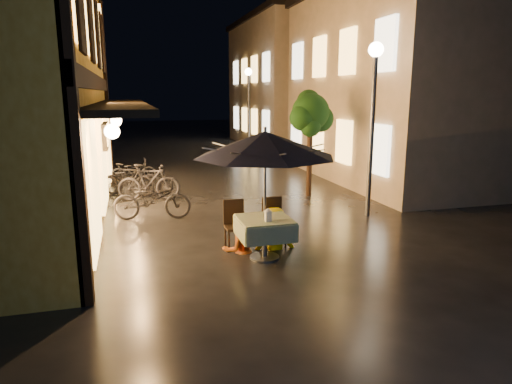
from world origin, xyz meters
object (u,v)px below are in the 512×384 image
object	(u,v)px
streetlamp_near	(373,98)
bicycle_0	(152,200)
person_yellow	(274,209)
table_lantern	(268,214)
patio_umbrella	(265,144)
person_orange	(239,216)
cafe_table	(265,228)

from	to	relation	value
streetlamp_near	bicycle_0	size ratio (longest dim) A/B	2.26
streetlamp_near	person_yellow	bearing A→B (deg)	-150.35
streetlamp_near	bicycle_0	world-z (taller)	streetlamp_near
table_lantern	person_yellow	bearing A→B (deg)	64.32
streetlamp_near	patio_umbrella	size ratio (longest dim) A/B	1.63
table_lantern	person_yellow	size ratio (longest dim) A/B	0.16
streetlamp_near	patio_umbrella	bearing A→B (deg)	-146.31
patio_umbrella	person_yellow	xyz separation A→B (m)	(0.36, 0.54, -1.35)
person_orange	cafe_table	bearing A→B (deg)	115.85
streetlamp_near	person_orange	size ratio (longest dim) A/B	2.96
streetlamp_near	person_orange	distance (m)	4.70
cafe_table	table_lantern	xyz separation A→B (m)	(0.00, -0.21, 0.33)
person_orange	bicycle_0	size ratio (longest dim) A/B	0.76
table_lantern	streetlamp_near	bearing A→B (deg)	36.10
streetlamp_near	person_yellow	xyz separation A→B (m)	(-3.05, -1.74, -2.12)
cafe_table	person_orange	bearing A→B (deg)	123.94
streetlamp_near	cafe_table	distance (m)	4.72
streetlamp_near	table_lantern	world-z (taller)	streetlamp_near
streetlamp_near	person_orange	world-z (taller)	streetlamp_near
table_lantern	bicycle_0	bearing A→B (deg)	117.81
person_orange	bicycle_0	world-z (taller)	person_orange
table_lantern	bicycle_0	world-z (taller)	table_lantern
person_orange	bicycle_0	bearing A→B (deg)	-69.72
person_yellow	bicycle_0	world-z (taller)	person_yellow
person_yellow	cafe_table	bearing A→B (deg)	60.53
patio_umbrella	person_yellow	size ratio (longest dim) A/B	1.62
cafe_table	patio_umbrella	bearing A→B (deg)	-33.69
person_orange	person_yellow	size ratio (longest dim) A/B	0.89
bicycle_0	person_yellow	bearing A→B (deg)	-133.25
person_orange	table_lantern	bearing A→B (deg)	107.59
patio_umbrella	bicycle_0	distance (m)	4.19
person_orange	bicycle_0	xyz separation A→B (m)	(-1.52, 2.82, -0.22)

